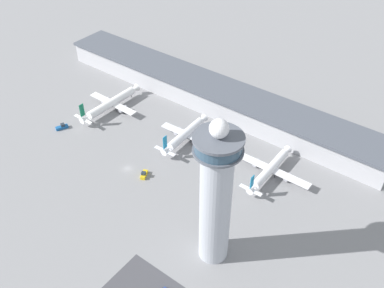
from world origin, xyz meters
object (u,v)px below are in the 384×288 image
Objects in this scene: airplane_gate_bravo at (186,134)px; airplane_gate_charlie at (270,169)px; control_tower at (216,195)px; service_truck_fuel at (144,175)px; airplane_gate_alpha at (111,103)px; service_truck_catering at (62,127)px; service_truck_baggage at (219,151)px.

airplane_gate_bravo is 0.91× the size of airplane_gate_charlie.
control_tower reaches higher than service_truck_fuel.
airplane_gate_alpha is (-103.36, 46.60, -27.91)m from control_tower.
service_truck_catering is (-8.33, -29.37, -3.23)m from airplane_gate_alpha.
airplane_gate_charlie is 28.82m from service_truck_baggage.
airplane_gate_alpha is at bearing 155.73° from control_tower.
control_tower is 76.62m from airplane_gate_bravo.
control_tower is at bearing -8.77° from service_truck_catering.
control_tower is 1.49× the size of airplane_gate_alpha.
service_truck_baggage is (19.06, 2.87, -3.38)m from airplane_gate_bravo.
control_tower reaches higher than airplane_gate_charlie.
control_tower is at bearing -57.80° from service_truck_baggage.
control_tower reaches higher than airplane_gate_alpha.
airplane_gate_bravo is at bearing 136.51° from control_tower.
control_tower is 11.35× the size of service_truck_baggage.
airplane_gate_alpha reaches higher than service_truck_baggage.
airplane_gate_charlie is (99.27, 5.93, -0.36)m from airplane_gate_alpha.
airplane_gate_alpha reaches higher than airplane_gate_charlie.
service_truck_baggage is at bearing 8.56° from airplane_gate_bravo.
airplane_gate_bravo is (51.54, 2.56, 0.17)m from airplane_gate_alpha.
service_truck_fuel is at bearing -30.26° from airplane_gate_alpha.
service_truck_baggage reaches higher than service_truck_catering.
control_tower reaches higher than airplane_gate_bravo.
airplane_gate_bravo is 33.25m from service_truck_fuel.
airplane_gate_charlie reaches higher than service_truck_catering.
airplane_gate_alpha is at bearing -175.61° from service_truck_baggage.
airplane_gate_alpha reaches higher than airplane_gate_bravo.
service_truck_fuel is at bearing -1.09° from service_truck_catering.
airplane_gate_alpha is at bearing -176.58° from airplane_gate_charlie.
airplane_gate_alpha is 6.25× the size of service_truck_catering.
airplane_gate_charlie is 59.52m from service_truck_fuel.
control_tower is 1.62× the size of airplane_gate_charlie.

